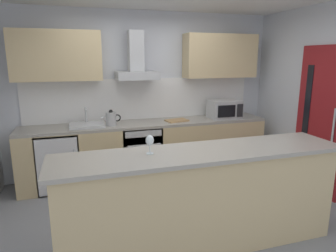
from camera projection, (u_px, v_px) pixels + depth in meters
ground at (177, 220)px, 3.58m from camera, size 5.34×4.41×0.02m
wall_back at (142, 94)px, 4.93m from camera, size 5.34×0.12×2.60m
backsplash_tile at (144, 99)px, 4.88m from camera, size 3.69×0.02×0.66m
counter_back at (149, 150)px, 4.76m from camera, size 3.82×0.60×0.90m
counter_island at (202, 199)px, 2.97m from camera, size 2.86×0.64×1.02m
upper_cabinets at (145, 56)px, 4.58m from camera, size 3.77×0.32×0.70m
side_door at (320, 121)px, 4.15m from camera, size 0.08×0.85×2.05m
oven at (140, 151)px, 4.69m from camera, size 0.60×0.62×0.80m
refrigerator at (59, 160)px, 4.35m from camera, size 0.58×0.60×0.85m
microwave at (225, 109)px, 4.95m from camera, size 0.50×0.38×0.30m
sink at (87, 125)px, 4.37m from camera, size 0.50×0.40×0.26m
kettle at (111, 119)px, 4.42m from camera, size 0.29×0.15×0.24m
range_hood at (136, 64)px, 4.52m from camera, size 0.62×0.45×0.72m
wine_glass at (150, 141)px, 2.73m from camera, size 0.08×0.08×0.18m
chopping_board at (177, 120)px, 4.75m from camera, size 0.37×0.28×0.02m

